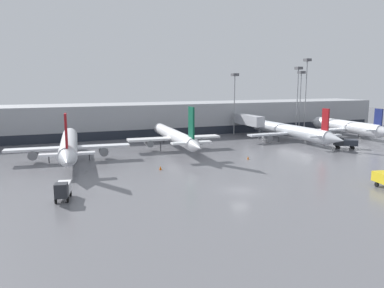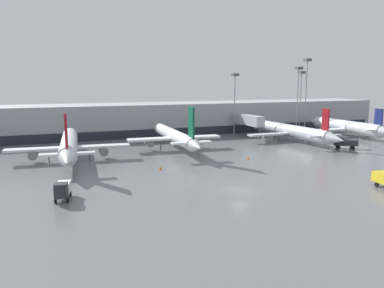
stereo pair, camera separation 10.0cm
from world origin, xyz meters
The scene contains 14 objects.
ground_plane centered at (0.00, 0.00, 0.00)m, with size 320.00×320.00×0.00m, color slate.
terminal_building centered at (0.12, 61.93, 4.49)m, with size 160.00×29.12×9.00m.
parked_jet_0 centered at (54.07, 36.47, 2.73)m, with size 23.16×32.96×8.53m.
parked_jet_2 centered at (1.76, 34.12, 3.17)m, with size 21.32×34.97×10.49m.
parked_jet_3 centered at (34.16, 35.98, 2.60)m, with size 24.41×37.90×9.27m.
parked_jet_4 centered at (-21.28, 29.94, 3.18)m, with size 23.37×35.45×10.21m.
service_truck_1 centered at (-23.57, 4.73, 1.44)m, with size 2.37×4.49×2.52m.
service_truck_3 centered at (39.10, 21.53, 1.45)m, with size 5.43×4.32×2.55m.
traffic_cone_0 centered at (11.97, 18.73, 0.34)m, with size 0.42×0.42×0.67m.
traffic_cone_1 centered at (-6.89, 16.37, 0.35)m, with size 0.46×0.46×0.70m.
apron_light_mast_0 centered at (26.14, 51.87, 14.02)m, with size 1.80×1.80×17.69m.
apron_light_mast_1 centered at (48.64, 51.14, 14.61)m, with size 1.80×1.80×18.54m.
apron_light_mast_2 centered at (49.17, 49.29, 17.06)m, with size 1.80×1.80×22.18m.
apron_light_mast_3 centered at (45.45, 48.37, 15.39)m, with size 1.80×1.80×19.69m.
Camera 1 is at (-24.98, -45.23, 15.19)m, focal length 35.00 mm.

